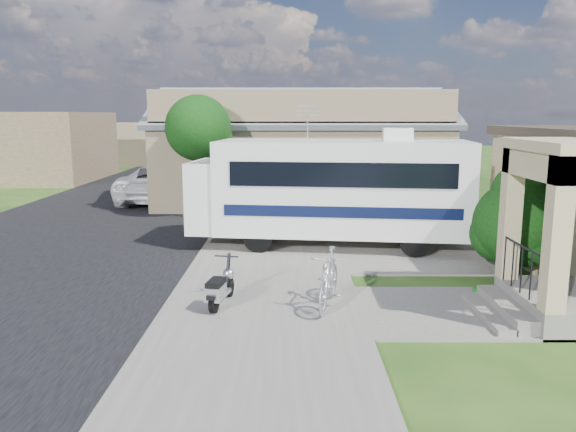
{
  "coord_description": "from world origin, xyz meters",
  "views": [
    {
      "loc": [
        -0.43,
        -11.6,
        3.84
      ],
      "look_at": [
        -0.5,
        2.5,
        1.3
      ],
      "focal_mm": 35.0,
      "sensor_mm": 36.0,
      "label": 1
    }
  ],
  "objects_px": {
    "garden_hose": "(483,294)",
    "motorhome": "(332,188)",
    "scooter": "(220,288)",
    "bicycle": "(329,281)",
    "van": "(183,168)",
    "shrub": "(517,219)",
    "pickup_truck": "(168,182)"
  },
  "relations": [
    {
      "from": "motorhome",
      "to": "van",
      "type": "distance_m",
      "value": 16.96
    },
    {
      "from": "bicycle",
      "to": "pickup_truck",
      "type": "distance_m",
      "value": 15.62
    },
    {
      "from": "shrub",
      "to": "garden_hose",
      "type": "relative_size",
      "value": 6.47
    },
    {
      "from": "shrub",
      "to": "pickup_truck",
      "type": "distance_m",
      "value": 16.11
    },
    {
      "from": "shrub",
      "to": "bicycle",
      "type": "bearing_deg",
      "value": -151.86
    },
    {
      "from": "scooter",
      "to": "pickup_truck",
      "type": "distance_m",
      "value": 14.88
    },
    {
      "from": "garden_hose",
      "to": "motorhome",
      "type": "bearing_deg",
      "value": 121.3
    },
    {
      "from": "bicycle",
      "to": "motorhome",
      "type": "bearing_deg",
      "value": 99.02
    },
    {
      "from": "shrub",
      "to": "garden_hose",
      "type": "height_order",
      "value": "shrub"
    },
    {
      "from": "shrub",
      "to": "scooter",
      "type": "xyz_separation_m",
      "value": [
        -6.85,
        -2.5,
        -0.94
      ]
    },
    {
      "from": "van",
      "to": "garden_hose",
      "type": "bearing_deg",
      "value": -72.67
    },
    {
      "from": "shrub",
      "to": "pickup_truck",
      "type": "relative_size",
      "value": 0.43
    },
    {
      "from": "garden_hose",
      "to": "scooter",
      "type": "bearing_deg",
      "value": -172.74
    },
    {
      "from": "bicycle",
      "to": "van",
      "type": "relative_size",
      "value": 0.31
    },
    {
      "from": "scooter",
      "to": "garden_hose",
      "type": "relative_size",
      "value": 3.45
    },
    {
      "from": "scooter",
      "to": "bicycle",
      "type": "bearing_deg",
      "value": 10.49
    },
    {
      "from": "scooter",
      "to": "garden_hose",
      "type": "bearing_deg",
      "value": 17.79
    },
    {
      "from": "bicycle",
      "to": "van",
      "type": "distance_m",
      "value": 21.86
    },
    {
      "from": "shrub",
      "to": "van",
      "type": "relative_size",
      "value": 0.44
    },
    {
      "from": "scooter",
      "to": "pickup_truck",
      "type": "relative_size",
      "value": 0.23
    },
    {
      "from": "bicycle",
      "to": "scooter",
      "type": "bearing_deg",
      "value": -166.46
    },
    {
      "from": "shrub",
      "to": "scooter",
      "type": "bearing_deg",
      "value": -159.94
    },
    {
      "from": "bicycle",
      "to": "van",
      "type": "xyz_separation_m",
      "value": [
        -6.85,
        20.75,
        0.32
      ]
    },
    {
      "from": "van",
      "to": "scooter",
      "type": "bearing_deg",
      "value": -86.88
    },
    {
      "from": "motorhome",
      "to": "shrub",
      "type": "distance_m",
      "value": 5.19
    },
    {
      "from": "scooter",
      "to": "van",
      "type": "bearing_deg",
      "value": 113.24
    },
    {
      "from": "motorhome",
      "to": "pickup_truck",
      "type": "distance_m",
      "value": 11.14
    },
    {
      "from": "shrub",
      "to": "garden_hose",
      "type": "distance_m",
      "value": 2.59
    },
    {
      "from": "pickup_truck",
      "to": "garden_hose",
      "type": "bearing_deg",
      "value": 133.21
    },
    {
      "from": "shrub",
      "to": "van",
      "type": "xyz_separation_m",
      "value": [
        -11.53,
        18.25,
        -0.48
      ]
    },
    {
      "from": "scooter",
      "to": "garden_hose",
      "type": "distance_m",
      "value": 5.56
    },
    {
      "from": "garden_hose",
      "to": "shrub",
      "type": "bearing_deg",
      "value": 53.1
    }
  ]
}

